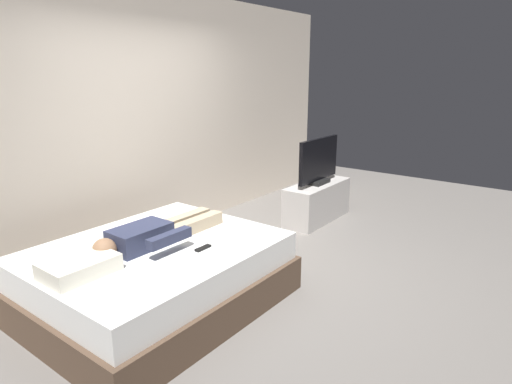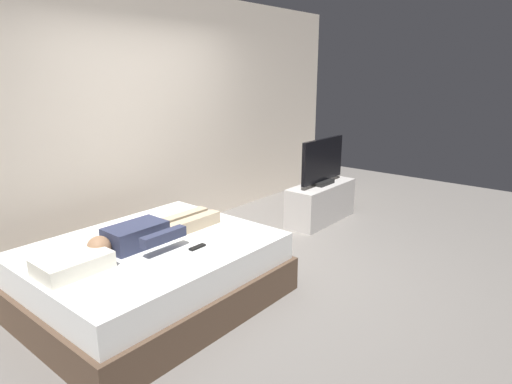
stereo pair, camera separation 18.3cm
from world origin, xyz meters
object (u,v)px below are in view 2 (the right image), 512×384
tv_stand (321,203)px  pillow (73,263)px  tv (322,162)px  person (150,232)px  bed (153,274)px  remote (197,247)px

tv_stand → pillow: bearing=-179.6°
pillow → tv: (3.40, 0.03, 0.18)m
pillow → person: bearing=3.0°
pillow → tv_stand: pillow is taller
bed → pillow: 0.75m
remote → pillow: bearing=156.6°
pillow → remote: 0.93m
bed → tv_stand: bed is taller
bed → remote: (0.18, -0.37, 0.29)m
person → tv: 2.70m
bed → person: (0.03, 0.04, 0.36)m
bed → pillow: size_ratio=4.12×
person → tv: (2.70, -0.01, 0.16)m
bed → tv: 2.78m
tv_stand → person: bearing=179.8°
tv_stand → tv: size_ratio=1.25×
bed → tv_stand: (2.73, 0.03, -0.01)m
bed → remote: remote is taller
person → remote: size_ratio=8.40×
tv_stand → tv: (0.00, -0.00, 0.53)m
person → remote: bearing=-69.5°
person → tv: bearing=-0.2°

